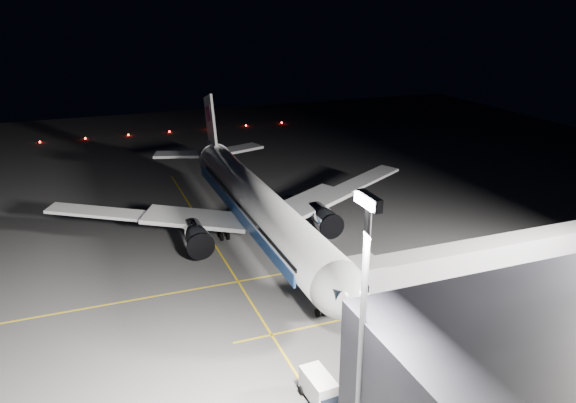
# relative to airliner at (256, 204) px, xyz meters

# --- Properties ---
(ground) EXTENTS (200.00, 200.00, 0.00)m
(ground) POSITION_rel_airliner_xyz_m (1.08, 0.00, -5.16)
(ground) COLOR #4C4C4F
(ground) RESTS_ON ground
(guide_line_main) EXTENTS (0.25, 80.00, 0.01)m
(guide_line_main) POSITION_rel_airliner_xyz_m (11.08, 0.00, -5.16)
(guide_line_main) COLOR gold
(guide_line_main) RESTS_ON ground
(guide_line_cross) EXTENTS (70.00, 0.25, 0.01)m
(guide_line_cross) POSITION_rel_airliner_xyz_m (1.08, -6.00, -5.16)
(guide_line_cross) COLOR gold
(guide_line_cross) RESTS_ON ground
(guide_line_side) EXTENTS (0.25, 40.00, 0.01)m
(guide_line_side) POSITION_rel_airliner_xyz_m (23.08, 10.00, -5.16)
(guide_line_side) COLOR gold
(guide_line_side) RESTS_ON ground
(airliner) EXTENTS (61.48, 54.22, 16.64)m
(airliner) POSITION_rel_airliner_xyz_m (0.00, 0.00, 0.00)
(airliner) COLOR silver
(airliner) RESTS_ON ground
(jet_bridge) EXTENTS (3.60, 34.40, 6.30)m
(jet_bridge) POSITION_rel_airliner_xyz_m (23.08, 18.06, -0.58)
(jet_bridge) COLOR #B2B2B7
(jet_bridge) RESTS_ON ground
(floodlight_mast_south) EXTENTS (2.40, 0.67, 20.70)m
(floodlight_mast_south) POSITION_rel_airliner_xyz_m (41.08, -6.01, 7.21)
(floodlight_mast_south) COLOR #59595E
(floodlight_mast_south) RESTS_ON ground
(taxiway_lights) EXTENTS (0.44, 60.44, 0.44)m
(taxiway_lights) POSITION_rel_airliner_xyz_m (-70.92, 0.00, -4.94)
(taxiway_lights) COLOR #FF140A
(taxiway_lights) RESTS_ON ground
(service_truck) EXTENTS (4.98, 2.40, 2.49)m
(service_truck) POSITION_rel_airliner_xyz_m (34.08, -5.56, -3.83)
(service_truck) COLOR silver
(service_truck) RESTS_ON ground
(baggage_tug) EXTENTS (2.99, 2.65, 1.84)m
(baggage_tug) POSITION_rel_airliner_xyz_m (-10.46, 8.77, -4.32)
(baggage_tug) COLOR black
(baggage_tug) RESTS_ON ground
(safety_cone_a) EXTENTS (0.34, 0.34, 0.51)m
(safety_cone_a) POSITION_rel_airliner_xyz_m (6.22, 4.00, -4.91)
(safety_cone_a) COLOR orange
(safety_cone_a) RESTS_ON ground
(safety_cone_b) EXTENTS (0.34, 0.34, 0.52)m
(safety_cone_b) POSITION_rel_airliner_xyz_m (7.08, 13.91, -4.91)
(safety_cone_b) COLOR orange
(safety_cone_b) RESTS_ON ground
(safety_cone_c) EXTENTS (0.46, 0.46, 0.68)m
(safety_cone_c) POSITION_rel_airliner_xyz_m (4.85, 4.00, -4.82)
(safety_cone_c) COLOR orange
(safety_cone_c) RESTS_ON ground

